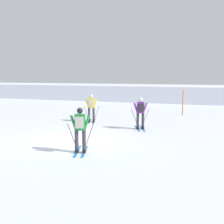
% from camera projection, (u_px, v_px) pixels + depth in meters
% --- Properties ---
extents(ground_plane, '(120.00, 120.00, 0.00)m').
position_uv_depth(ground_plane, '(72.00, 141.00, 12.26)').
color(ground_plane, silver).
extents(far_snow_ridge, '(80.00, 6.99, 1.69)m').
position_uv_depth(far_snow_ridge, '(153.00, 93.00, 31.25)').
color(far_snow_ridge, silver).
rests_on(far_snow_ridge, ground).
extents(skier_green, '(0.97, 1.64, 1.71)m').
position_uv_depth(skier_green, '(80.00, 128.00, 10.22)').
color(skier_green, '#237AC6').
rests_on(skier_green, ground).
extents(skier_yellow, '(0.96, 1.64, 1.71)m').
position_uv_depth(skier_yellow, '(91.00, 107.00, 17.01)').
color(skier_yellow, black).
rests_on(skier_yellow, ground).
extents(skier_purple, '(0.95, 1.62, 1.71)m').
position_uv_depth(skier_purple, '(141.00, 112.00, 14.68)').
color(skier_purple, '#237AC6').
rests_on(skier_purple, ground).
extents(trail_marker_pole, '(0.06, 0.06, 1.82)m').
position_uv_depth(trail_marker_pole, '(183.00, 103.00, 19.68)').
color(trail_marker_pole, '#C65614').
rests_on(trail_marker_pole, ground).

